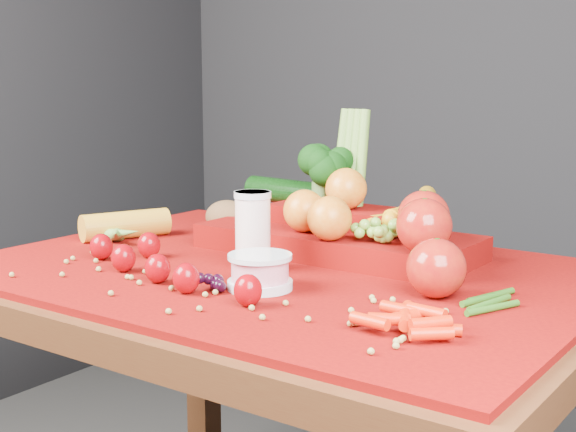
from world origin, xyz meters
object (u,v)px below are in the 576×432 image
Objects in this scene: milk_glass at (253,228)px; yogurt_bowl at (260,270)px; table at (281,327)px; produce_mound at (353,223)px.

milk_glass is 0.13m from yogurt_bowl.
table is 1.82× the size of produce_mound.
yogurt_bowl reaches higher than table.
milk_glass is 1.33× the size of yogurt_bowl.
produce_mound is (0.08, 0.19, -0.01)m from milk_glass.
milk_glass is (-0.03, -0.04, 0.18)m from table.
produce_mound is at bearing 66.53° from milk_glass.
produce_mound is (0.05, 0.15, 0.17)m from table.
table is 0.19m from milk_glass.
produce_mound reaches higher than milk_glass.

